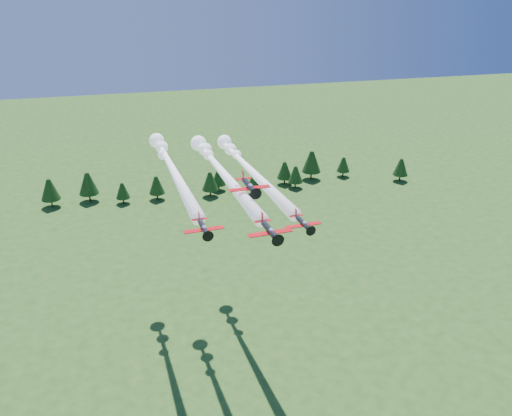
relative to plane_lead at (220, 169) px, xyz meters
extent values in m
plane|color=#234F18|center=(2.33, -21.97, -42.31)|extent=(600.00, 600.00, 0.00)
cylinder|color=black|center=(2.31, -30.43, 0.00)|extent=(1.40, 5.44, 1.00)
cone|color=black|center=(2.55, -33.56, 0.00)|extent=(1.06, 0.97, 1.00)
cone|color=black|center=(2.59, -34.15, 0.00)|extent=(0.47, 0.48, 0.44)
cylinder|color=black|center=(2.60, -34.32, 0.00)|extent=(2.09, 0.20, 2.09)
cube|color=red|center=(2.34, -30.83, -0.32)|extent=(7.45, 1.90, 0.12)
cube|color=red|center=(2.04, -26.91, 0.05)|extent=(2.94, 1.06, 0.07)
cube|color=red|center=(2.03, -26.81, 0.85)|extent=(0.16, 0.95, 1.44)
ellipsoid|color=#7E95C3|center=(2.38, -31.32, 0.40)|extent=(0.81, 1.25, 0.62)
sphere|color=white|center=(-0.68, 9.00, 0.00)|extent=(2.30, 2.30, 2.30)
sphere|color=white|center=(-1.06, 14.01, 0.00)|extent=(3.00, 3.00, 3.00)
sphere|color=white|center=(-1.44, 19.03, 0.00)|extent=(3.70, 3.70, 3.70)
cylinder|color=black|center=(-7.44, -23.74, -1.46)|extent=(1.20, 5.01, 0.92)
cone|color=black|center=(-7.28, -26.63, -1.46)|extent=(0.96, 0.88, 0.92)
cone|color=black|center=(-7.25, -27.18, -1.46)|extent=(0.43, 0.44, 0.40)
cylinder|color=black|center=(-7.24, -27.34, -1.46)|extent=(1.93, 0.15, 1.93)
cube|color=red|center=(-7.42, -24.11, -1.76)|extent=(6.86, 1.62, 0.11)
cube|color=red|center=(-7.62, -20.48, -1.42)|extent=(2.71, 0.93, 0.06)
cube|color=red|center=(-7.63, -20.39, -0.68)|extent=(0.13, 0.88, 1.33)
ellipsoid|color=#7E95C3|center=(-7.39, -24.57, -1.09)|extent=(0.72, 1.14, 0.57)
sphere|color=white|center=(-9.77, 17.41, -1.46)|extent=(2.30, 2.30, 2.30)
sphere|color=white|center=(-10.07, 22.70, -1.46)|extent=(3.00, 3.00, 3.00)
sphere|color=white|center=(-10.37, 28.00, -1.46)|extent=(3.70, 3.70, 3.70)
cylinder|color=black|center=(11.05, -21.59, -3.75)|extent=(1.34, 4.98, 0.91)
cone|color=black|center=(11.30, -24.45, -3.75)|extent=(0.98, 0.90, 0.91)
cone|color=black|center=(11.35, -24.99, -3.75)|extent=(0.44, 0.44, 0.40)
cylinder|color=black|center=(11.36, -25.15, -3.75)|extent=(1.91, 0.20, 1.91)
cube|color=red|center=(11.08, -21.95, -4.05)|extent=(6.83, 1.82, 0.11)
cube|color=red|center=(10.77, -18.36, -3.71)|extent=(2.70, 1.00, 0.06)
cube|color=red|center=(10.76, -18.27, -2.98)|extent=(0.16, 0.87, 1.32)
ellipsoid|color=#7E95C3|center=(11.12, -22.40, -3.39)|extent=(0.75, 1.15, 0.57)
sphere|color=white|center=(7.44, 19.41, -3.75)|extent=(2.30, 2.30, 2.30)
sphere|color=white|center=(6.98, 24.69, -3.75)|extent=(3.00, 3.00, 3.00)
sphere|color=white|center=(6.51, 29.97, -3.75)|extent=(3.70, 3.70, 3.70)
cylinder|color=black|center=(2.47, -15.68, 2.03)|extent=(1.42, 5.67, 1.04)
cone|color=black|center=(2.69, -18.95, 2.03)|extent=(1.10, 1.00, 1.04)
cone|color=black|center=(2.74, -19.57, 2.03)|extent=(0.49, 0.50, 0.46)
cylinder|color=black|center=(2.75, -19.75, 2.03)|extent=(2.18, 0.19, 2.18)
cube|color=red|center=(2.50, -16.10, 1.69)|extent=(7.77, 1.92, 0.12)
cube|color=red|center=(2.22, -12.00, 2.08)|extent=(3.07, 1.09, 0.07)
cube|color=red|center=(2.21, -11.90, 2.91)|extent=(0.16, 0.99, 1.51)
ellipsoid|color=#7E95C3|center=(2.53, -16.62, 2.44)|extent=(0.83, 1.30, 0.65)
cylinder|color=#382314|center=(54.80, 94.97, -40.64)|extent=(0.60, 0.60, 3.33)
cone|color=black|center=(54.80, 94.97, -34.69)|extent=(7.62, 7.62, 8.57)
cylinder|color=#382314|center=(42.70, 92.29, -41.00)|extent=(0.60, 0.60, 2.61)
cone|color=black|center=(42.70, 92.29, -36.34)|extent=(5.97, 5.97, 6.71)
cylinder|color=#382314|center=(16.16, 92.15, -41.09)|extent=(0.60, 0.60, 2.44)
cone|color=black|center=(16.16, 92.15, -36.74)|extent=(5.57, 5.57, 6.26)
cylinder|color=#382314|center=(28.46, 85.16, -41.12)|extent=(0.60, 0.60, 2.38)
cone|color=black|center=(28.46, 85.16, -36.87)|extent=(5.43, 5.43, 6.11)
cylinder|color=#382314|center=(-20.08, 88.06, -41.18)|extent=(0.60, 0.60, 2.25)
cone|color=black|center=(-20.08, 88.06, -37.16)|extent=(5.14, 5.14, 5.79)
cylinder|color=#382314|center=(-45.26, 91.17, -40.81)|extent=(0.60, 0.60, 3.00)
cone|color=black|center=(-45.26, 91.17, -35.45)|extent=(6.85, 6.85, 7.71)
cylinder|color=#382314|center=(68.53, 94.69, -41.14)|extent=(0.60, 0.60, 2.33)
cone|color=black|center=(68.53, 94.69, -36.98)|extent=(5.33, 5.33, 6.00)
cylinder|color=#382314|center=(88.89, 84.42, -41.00)|extent=(0.60, 0.60, 2.62)
cone|color=black|center=(88.89, 84.42, -36.31)|extent=(5.99, 5.99, 6.74)
cylinder|color=#382314|center=(-7.70, 88.81, -41.02)|extent=(0.60, 0.60, 2.56)
cone|color=black|center=(-7.70, 88.81, -36.44)|extent=(5.86, 5.86, 6.60)
cylinder|color=#382314|center=(-32.04, 93.09, -40.73)|extent=(0.60, 0.60, 3.15)
cone|color=black|center=(-32.04, 93.09, -35.10)|extent=(7.21, 7.21, 8.11)
cylinder|color=#382314|center=(12.02, 86.99, -40.96)|extent=(0.60, 0.60, 2.70)
cone|color=black|center=(12.02, 86.99, -36.13)|extent=(6.18, 6.18, 6.95)
cylinder|color=#382314|center=(45.64, 87.35, -41.05)|extent=(0.60, 0.60, 2.51)
cone|color=black|center=(45.64, 87.35, -36.56)|extent=(5.75, 5.75, 6.47)
camera|label=1|loc=(-20.04, -110.02, 40.15)|focal=40.00mm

